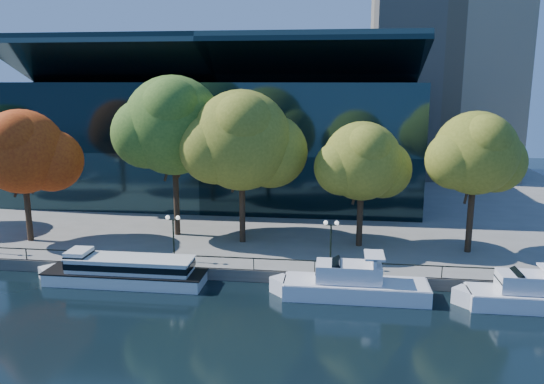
# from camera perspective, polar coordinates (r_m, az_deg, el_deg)

# --- Properties ---
(ground) EXTENTS (160.00, 160.00, 0.00)m
(ground) POSITION_cam_1_polar(r_m,az_deg,el_deg) (42.56, -9.45, -10.69)
(ground) COLOR black
(ground) RESTS_ON ground
(promenade) EXTENTS (90.00, 67.08, 1.00)m
(promenade) POSITION_cam_1_polar(r_m,az_deg,el_deg) (76.49, -1.74, 0.07)
(promenade) COLOR slate
(promenade) RESTS_ON ground
(railing) EXTENTS (88.20, 0.08, 0.99)m
(railing) POSITION_cam_1_polar(r_m,az_deg,el_deg) (44.80, -8.35, -6.83)
(railing) COLOR black
(railing) RESTS_ON promenade
(convention_building) EXTENTS (50.00, 24.57, 21.43)m
(convention_building) POSITION_cam_1_polar(r_m,az_deg,el_deg) (71.51, -5.53, 5.68)
(convention_building) COLOR black
(convention_building) RESTS_ON ground
(tour_boat) EXTENTS (14.32, 3.19, 2.72)m
(tour_boat) POSITION_cam_1_polar(r_m,az_deg,el_deg) (45.20, -15.92, -8.06)
(tour_boat) COLOR silver
(tour_boat) RESTS_ON ground
(cruiser_near) EXTENTS (12.12, 3.12, 3.51)m
(cruiser_near) POSITION_cam_1_polar(r_m,az_deg,el_deg) (41.33, 8.30, -9.72)
(cruiser_near) COLOR white
(cruiser_near) RESTS_ON ground
(cruiser_far) EXTENTS (10.29, 2.85, 3.36)m
(cruiser_far) POSITION_cam_1_polar(r_m,az_deg,el_deg) (43.26, 25.74, -9.86)
(cruiser_far) COLOR white
(cruiser_far) RESTS_ON ground
(tree_1) EXTENTS (9.92, 8.14, 12.65)m
(tree_1) POSITION_cam_1_polar(r_m,az_deg,el_deg) (55.00, -25.15, 3.77)
(tree_1) COLOR black
(tree_1) RESTS_ON promenade
(tree_2) EXTENTS (12.03, 9.86, 15.77)m
(tree_2) POSITION_cam_1_polar(r_m,az_deg,el_deg) (52.42, -10.35, 6.83)
(tree_2) COLOR black
(tree_2) RESTS_ON promenade
(tree_3) EXTENTS (11.68, 9.58, 14.47)m
(tree_3) POSITION_cam_1_polar(r_m,az_deg,el_deg) (49.26, -3.09, 5.34)
(tree_3) COLOR black
(tree_3) RESTS_ON promenade
(tree_4) EXTENTS (9.02, 7.39, 11.65)m
(tree_4) POSITION_cam_1_polar(r_m,az_deg,el_deg) (48.97, 9.81, 3.11)
(tree_4) COLOR black
(tree_4) RESTS_ON promenade
(tree_5) EXTENTS (9.15, 7.50, 12.68)m
(tree_5) POSITION_cam_1_polar(r_m,az_deg,el_deg) (49.65, 21.20, 3.73)
(tree_5) COLOR black
(tree_5) RESTS_ON promenade
(lamp_1) EXTENTS (1.26, 0.36, 4.03)m
(lamp_1) POSITION_cam_1_polar(r_m,az_deg,el_deg) (45.94, -10.59, -3.77)
(lamp_1) COLOR black
(lamp_1) RESTS_ON promenade
(lamp_2) EXTENTS (1.26, 0.36, 4.03)m
(lamp_2) POSITION_cam_1_polar(r_m,az_deg,el_deg) (43.82, 6.37, -4.40)
(lamp_2) COLOR black
(lamp_2) RESTS_ON promenade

